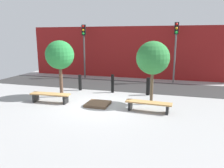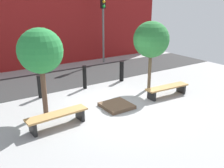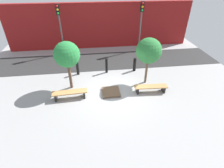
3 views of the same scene
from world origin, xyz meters
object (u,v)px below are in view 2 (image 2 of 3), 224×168
bench_left (57,117)px  bench_right (167,89)px  planter_bed (117,106)px  tree_behind_right_bench (151,40)px  tree_behind_left_bench (40,51)px  traffic_light_mid_west (103,17)px  bollard_left (85,77)px  bollard_center (122,71)px  bollard_far_left (40,87)px

bench_left → bench_right: bench_left is taller
planter_bed → tree_behind_right_bench: bearing=20.8°
bench_left → tree_behind_left_bench: bearing=86.7°
planter_bed → tree_behind_left_bench: tree_behind_left_bench is taller
tree_behind_right_bench → planter_bed: bearing=-159.2°
planter_bed → traffic_light_mid_west: (3.30, 6.25, 2.71)m
tree_behind_left_bench → bench_left: bearing=-90.0°
tree_behind_left_bench → bollard_left: 3.30m
bollard_left → bollard_center: size_ratio=1.08×
bollard_center → tree_behind_left_bench: bearing=-159.9°
tree_behind_left_bench → bollard_left: size_ratio=2.83×
tree_behind_left_bench → bollard_center: (4.36, 1.60, -1.71)m
tree_behind_right_bench → traffic_light_mid_west: (0.95, 5.36, 0.61)m
planter_bed → tree_behind_left_bench: size_ratio=0.35×
bollard_left → bollard_far_left: bearing=180.0°
tree_behind_left_bench → bollard_left: (2.36, 1.60, -1.67)m
bollard_center → bollard_left: bearing=180.0°
bollard_far_left → tree_behind_left_bench: bearing=-102.3°
planter_bed → tree_behind_left_bench: bearing=159.2°
bench_right → tree_behind_left_bench: size_ratio=0.67×
planter_bed → tree_behind_right_bench: size_ratio=0.35×
tree_behind_left_bench → tree_behind_right_bench: bearing=-0.0°
bench_left → bollard_left: bollard_left is taller
bench_right → planter_bed: (-2.36, 0.20, -0.25)m
bench_right → tree_behind_left_bench: (-4.71, 1.10, 1.88)m
bench_right → bollard_far_left: bollard_far_left is taller
bollard_left → bollard_center: bollard_left is taller
tree_behind_left_bench → bollard_center: 4.95m
tree_behind_right_bench → bench_left: bearing=-166.9°
traffic_light_mid_west → bollard_left: bearing=-131.3°
bench_left → bollard_left: bearing=45.6°
bollard_center → traffic_light_mid_west: size_ratio=0.24×
tree_behind_left_bench → bollard_far_left: tree_behind_left_bench is taller
planter_bed → traffic_light_mid_west: size_ratio=0.26×
bollard_left → bollard_center: bearing=0.0°
bollard_center → traffic_light_mid_west: bearing=71.0°
planter_bed → bollard_left: bearing=90.0°
bench_left → bollard_center: (4.36, 2.70, 0.15)m
bench_right → tree_behind_right_bench: 2.16m
bollard_center → bench_right: bearing=-82.6°
bollard_far_left → bollard_center: bearing=0.0°
bollard_left → traffic_light_mid_west: (3.30, 3.76, 2.26)m
tree_behind_left_bench → tree_behind_right_bench: 4.71m
bench_left → bollard_center: bollard_center is taller
planter_bed → tree_behind_right_bench: (2.36, 0.90, 2.10)m
bench_left → planter_bed: bench_left is taller
bench_right → bench_left: bearing=-176.7°
bench_left → bollard_far_left: (0.35, 2.70, 0.13)m
bench_left → bollard_far_left: bollard_far_left is taller
bench_left → tree_behind_right_bench: tree_behind_right_bench is taller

